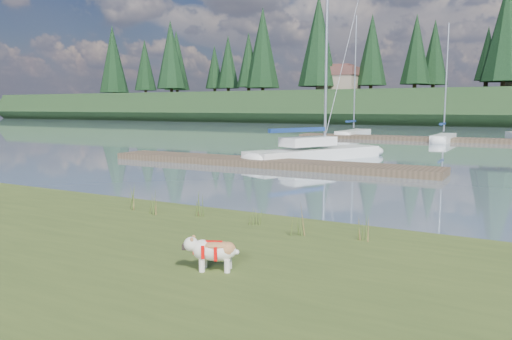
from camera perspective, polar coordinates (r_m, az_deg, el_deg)
The scene contains 22 objects.
ground at distance 41.71m, azimuth 19.53°, elevation 3.14°, with size 200.00×200.00×0.00m, color gray.
bank at distance 8.78m, azimuth -23.33°, elevation -10.09°, with size 60.00×9.00×0.35m, color #415120.
ridge at distance 84.34m, azimuth 24.42°, elevation 6.50°, with size 200.00×20.00×5.00m, color #1C3318.
bulldog at distance 7.31m, azimuth -4.86°, elevation -9.08°, with size 0.81×0.55×0.48m.
sailboat_main at distance 26.13m, azimuth 7.76°, elevation 2.20°, with size 5.31×8.91×12.91m.
dock_near at distance 22.89m, azimuth 0.75°, elevation 0.87°, with size 16.00×2.00×0.30m, color #4C3D2C.
dock_far at distance 41.42m, azimuth 22.27°, elevation 3.20°, with size 26.00×2.20×0.30m, color #4C3D2C.
sailboat_bg_1 at distance 46.73m, azimuth 11.32°, elevation 4.23°, with size 1.47×7.18×10.80m.
sailboat_bg_2 at distance 41.47m, azimuth 20.74°, elevation 3.53°, with size 1.22×5.86×9.03m.
weed_0 at distance 11.16m, azimuth -11.70°, elevation -3.71°, with size 0.17×0.14×0.62m.
weed_1 at distance 10.76m, azimuth -6.60°, elevation -4.17°, with size 0.17×0.14×0.55m.
weed_2 at distance 9.22m, azimuth 4.84°, elevation -5.86°, with size 0.17×0.14×0.63m.
weed_3 at distance 11.83m, azimuth -13.79°, elevation -3.16°, with size 0.17×0.14×0.61m.
weed_4 at distance 10.02m, azimuth -0.04°, elevation -5.25°, with size 0.17×0.14×0.43m.
weed_5 at distance 9.05m, azimuth 12.25°, elevation -6.49°, with size 0.17×0.14×0.54m.
mud_lip at distance 11.90m, azimuth -6.31°, elevation -5.56°, with size 60.00×0.50×0.14m, color #33281C.
conifer_0 at distance 100.01m, azimuth -9.71°, elevation 12.88°, with size 5.72×5.72×14.15m.
conifer_1 at distance 94.82m, azimuth -0.85°, elevation 12.47°, with size 4.40×4.40×11.30m.
conifer_2 at distance 85.88m, azimuth 7.14°, elevation 14.48°, with size 6.60×6.60×16.05m.
conifer_3 at distance 85.22m, azimuth 17.81°, elevation 13.02°, with size 4.84×4.84×12.25m.
conifer_4 at distance 77.86m, azimuth 26.69°, elevation 14.19°, with size 6.16×6.16×15.10m.
house_0 at distance 86.13m, azimuth 9.45°, elevation 10.25°, with size 6.30×5.30×4.65m.
Camera 1 is at (6.70, -11.08, 2.71)m, focal length 35.00 mm.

